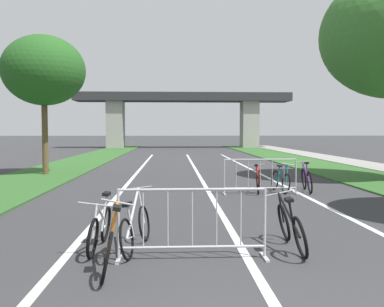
{
  "coord_description": "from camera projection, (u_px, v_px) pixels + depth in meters",
  "views": [
    {
      "loc": [
        -1.09,
        -2.37,
        1.89
      ],
      "look_at": [
        -0.22,
        16.88,
        0.83
      ],
      "focal_mm": 39.41,
      "sensor_mm": 36.0,
      "label": 1
    }
  ],
  "objects": [
    {
      "name": "grass_verge_left",
      "position": [
        76.0,
        164.0,
        23.71
      ],
      "size": [
        3.29,
        52.66,
        0.05
      ],
      "primitive_type": "cube",
      "color": "#2D5B26",
      "rests_on": "ground"
    },
    {
      "name": "grass_verge_right",
      "position": [
        305.0,
        163.0,
        24.3
      ],
      "size": [
        3.29,
        52.66,
        0.05
      ],
      "primitive_type": "cube",
      "color": "#2D5B26",
      "rests_on": "ground"
    },
    {
      "name": "sidewalk_path_right",
      "position": [
        352.0,
        162.0,
        24.43
      ],
      "size": [
        2.22,
        52.66,
        0.08
      ],
      "primitive_type": "cube",
      "color": "gray",
      "rests_on": "ground"
    },
    {
      "name": "lane_stripe_center",
      "position": [
        199.0,
        175.0,
        17.71
      ],
      "size": [
        0.14,
        30.47,
        0.01
      ],
      "primitive_type": "cube",
      "color": "silver",
      "rests_on": "ground"
    },
    {
      "name": "lane_stripe_right_lane",
      "position": [
        263.0,
        175.0,
        17.83
      ],
      "size": [
        0.14,
        30.47,
        0.01
      ],
      "primitive_type": "cube",
      "color": "silver",
      "rests_on": "ground"
    },
    {
      "name": "lane_stripe_left_lane",
      "position": [
        135.0,
        176.0,
        17.59
      ],
      "size": [
        0.14,
        30.47,
        0.01
      ],
      "primitive_type": "cube",
      "color": "silver",
      "rests_on": "ground"
    },
    {
      "name": "overpass_bridge",
      "position": [
        183.0,
        108.0,
        45.69
      ],
      "size": [
        23.13,
        3.36,
        5.93
      ],
      "color": "#2D2D30",
      "rests_on": "ground"
    },
    {
      "name": "tree_left_oak_near",
      "position": [
        44.0,
        71.0,
        17.57
      ],
      "size": [
        3.43,
        3.43,
        5.85
      ],
      "color": "brown",
      "rests_on": "ground"
    },
    {
      "name": "crowd_barrier_nearest",
      "position": [
        192.0,
        224.0,
        6.15
      ],
      "size": [
        2.21,
        0.45,
        1.05
      ],
      "rotation": [
        0.0,
        0.0,
        0.01
      ],
      "color": "#ADADB2",
      "rests_on": "ground"
    },
    {
      "name": "crowd_barrier_second",
      "position": [
        260.0,
        177.0,
        12.48
      ],
      "size": [
        2.21,
        0.46,
        1.05
      ],
      "rotation": [
        0.0,
        0.0,
        0.01
      ],
      "color": "#ADADB2",
      "rests_on": "ground"
    },
    {
      "name": "bicycle_white_0",
      "position": [
        100.0,
        228.0,
        6.66
      ],
      "size": [
        0.56,
        1.56,
        0.89
      ],
      "rotation": [
        0.0,
        0.0,
        3.1
      ],
      "color": "black",
      "rests_on": "ground"
    },
    {
      "name": "bicycle_teal_1",
      "position": [
        280.0,
        180.0,
        12.95
      ],
      "size": [
        0.48,
        1.58,
        0.93
      ],
      "rotation": [
        0.0,
        0.0,
        3.25
      ],
      "color": "black",
      "rests_on": "ground"
    },
    {
      "name": "bicycle_black_2",
      "position": [
        291.0,
        227.0,
        6.66
      ],
      "size": [
        0.42,
        1.67,
        0.88
      ],
      "rotation": [
        0.0,
        0.0,
        -0.03
      ],
      "color": "black",
      "rests_on": "ground"
    },
    {
      "name": "bicycle_purple_3",
      "position": [
        307.0,
        179.0,
        13.04
      ],
      "size": [
        0.48,
        1.66,
        0.93
      ],
      "rotation": [
        0.0,
        0.0,
        -0.13
      ],
      "color": "black",
      "rests_on": "ground"
    },
    {
      "name": "bicycle_orange_4",
      "position": [
        109.0,
        244.0,
        5.62
      ],
      "size": [
        0.47,
        1.61,
        0.93
      ],
      "rotation": [
        0.0,
        0.0,
        0.11
      ],
      "color": "black",
      "rests_on": "ground"
    },
    {
      "name": "bicycle_silver_5",
      "position": [
        136.0,
        227.0,
        6.65
      ],
      "size": [
        0.47,
        1.69,
        0.96
      ],
      "rotation": [
        0.0,
        0.0,
        -0.17
      ],
      "color": "black",
      "rests_on": "ground"
    },
    {
      "name": "bicycle_red_6",
      "position": [
        258.0,
        181.0,
        12.92
      ],
      "size": [
        0.53,
        1.64,
        0.88
      ],
      "rotation": [
        0.0,
        0.0,
        -0.24
      ],
      "color": "black",
      "rests_on": "ground"
    }
  ]
}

